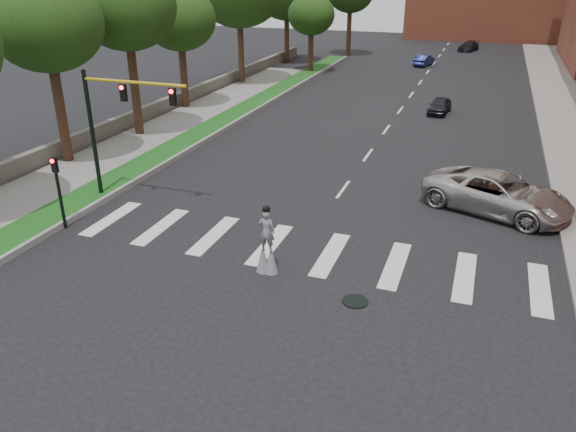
{
  "coord_description": "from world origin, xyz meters",
  "views": [
    {
      "loc": [
        6.28,
        -18.1,
        10.57
      ],
      "look_at": [
        -0.29,
        0.4,
        1.7
      ],
      "focal_mm": 35.0,
      "sensor_mm": 36.0,
      "label": 1
    }
  ],
  "objects": [
    {
      "name": "suv_crossing",
      "position": [
        7.35,
        7.66,
        0.92
      ],
      "size": [
        7.27,
        5.18,
        1.84
      ],
      "primitive_type": "imported",
      "rotation": [
        0.0,
        0.0,
        1.21
      ],
      "color": "#B8B5AE",
      "rests_on": "ground"
    },
    {
      "name": "median_curb",
      "position": [
        -10.45,
        20.0,
        0.14
      ],
      "size": [
        0.2,
        60.0,
        0.28
      ],
      "primitive_type": "cube",
      "color": "gray",
      "rests_on": "ground"
    },
    {
      "name": "tree_3",
      "position": [
        -16.19,
        20.89,
        6.69
      ],
      "size": [
        5.46,
        5.46,
        9.06
      ],
      "color": "#362015",
      "rests_on": "ground"
    },
    {
      "name": "stone_wall",
      "position": [
        -17.0,
        22.0,
        0.55
      ],
      "size": [
        0.5,
        56.0,
        1.1
      ],
      "primitive_type": "cube",
      "color": "#59544C",
      "rests_on": "ground"
    },
    {
      "name": "car_far",
      "position": [
        3.12,
        61.59,
        0.6
      ],
      "size": [
        2.85,
        4.42,
        1.19
      ],
      "primitive_type": "imported",
      "rotation": [
        0.0,
        0.0,
        -0.31
      ],
      "color": "black",
      "rests_on": "ground"
    },
    {
      "name": "tree_1",
      "position": [
        -16.04,
        6.78,
        7.64
      ],
      "size": [
        5.97,
        5.97,
        10.23
      ],
      "color": "#362015",
      "rests_on": "ground"
    },
    {
      "name": "ground_plane",
      "position": [
        0.0,
        0.0,
        0.0
      ],
      "size": [
        160.0,
        160.0,
        0.0
      ],
      "primitive_type": "plane",
      "color": "black",
      "rests_on": "ground"
    },
    {
      "name": "car_near",
      "position": [
        2.97,
        25.99,
        0.59
      ],
      "size": [
        1.73,
        3.6,
        1.19
      ],
      "primitive_type": "imported",
      "rotation": [
        0.0,
        0.0,
        -0.1
      ],
      "color": "black",
      "rests_on": "ground"
    },
    {
      "name": "sidewalk_left",
      "position": [
        -14.5,
        10.0,
        0.09
      ],
      "size": [
        4.0,
        60.0,
        0.18
      ],
      "primitive_type": "cube",
      "color": "slate",
      "rests_on": "ground"
    },
    {
      "name": "manhole",
      "position": [
        3.0,
        -2.0,
        0.02
      ],
      "size": [
        0.9,
        0.9,
        0.04
      ],
      "primitive_type": "cylinder",
      "color": "black",
      "rests_on": "ground"
    },
    {
      "name": "traffic_signal",
      "position": [
        -9.78,
        3.0,
        4.15
      ],
      "size": [
        5.3,
        0.23,
        6.2
      ],
      "color": "black",
      "rests_on": "ground"
    },
    {
      "name": "sidewalk_right",
      "position": [
        12.5,
        25.0,
        0.09
      ],
      "size": [
        5.0,
        90.0,
        0.18
      ],
      "primitive_type": "cube",
      "color": "slate",
      "rests_on": "ground"
    },
    {
      "name": "secondary_signal",
      "position": [
        -10.3,
        -0.5,
        1.95
      ],
      "size": [
        0.25,
        0.21,
        3.23
      ],
      "color": "black",
      "rests_on": "ground"
    },
    {
      "name": "stilt_performer",
      "position": [
        -0.59,
        -1.1,
        1.03
      ],
      "size": [
        0.84,
        0.54,
        2.71
      ],
      "rotation": [
        0.0,
        0.0,
        3.21
      ],
      "color": "#362015",
      "rests_on": "ground"
    },
    {
      "name": "tree_2",
      "position": [
        -15.31,
        12.99,
        8.07
      ],
      "size": [
        6.18,
        6.18,
        10.74
      ],
      "color": "#362015",
      "rests_on": "ground"
    },
    {
      "name": "car_mid",
      "position": [
        -0.93,
        47.88,
        0.61
      ],
      "size": [
        2.07,
        3.92,
        1.23
      ],
      "primitive_type": "imported",
      "rotation": [
        0.0,
        0.0,
        2.92
      ],
      "color": "navy",
      "rests_on": "ground"
    },
    {
      "name": "tree_6",
      "position": [
        -11.65,
        39.38,
        5.74
      ],
      "size": [
        4.76,
        4.76,
        7.82
      ],
      "color": "#362015",
      "rests_on": "ground"
    },
    {
      "name": "grass_median",
      "position": [
        -11.5,
        20.0,
        0.12
      ],
      "size": [
        2.0,
        60.0,
        0.25
      ],
      "primitive_type": "cube",
      "color": "#154A15",
      "rests_on": "ground"
    }
  ]
}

